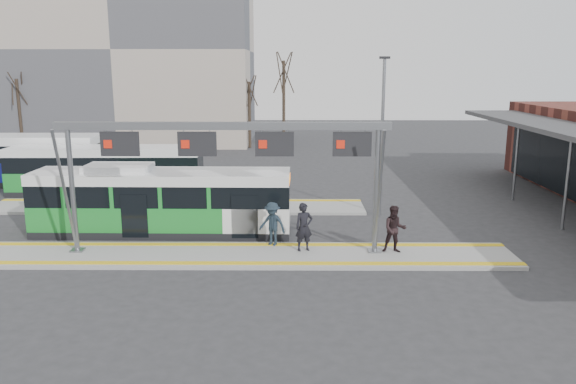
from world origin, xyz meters
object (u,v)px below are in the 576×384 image
at_px(gantry, 227,149).
at_px(passenger_c, 272,224).
at_px(hero_bus, 162,202).
at_px(passenger_a, 304,227).
at_px(passenger_b, 395,229).

height_order(gantry, passenger_c, gantry).
xyz_separation_m(hero_bus, passenger_c, (5.08, -2.25, -0.38)).
distance_m(passenger_a, passenger_b, 3.62).
height_order(gantry, passenger_a, gantry).
distance_m(hero_bus, passenger_c, 5.57).
distance_m(gantry, passenger_c, 3.76).
xyz_separation_m(gantry, hero_bus, (-3.36, 3.10, -2.85)).
bearing_deg(passenger_b, hero_bus, 164.53).
bearing_deg(passenger_c, passenger_b, 15.72).
height_order(passenger_b, passenger_c, passenger_b).
bearing_deg(passenger_c, hero_bus, -178.18).
bearing_deg(passenger_b, passenger_c, 171.86).
relative_size(passenger_a, passenger_c, 1.07).
bearing_deg(passenger_b, gantry, -178.29).
relative_size(passenger_b, passenger_c, 1.04).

